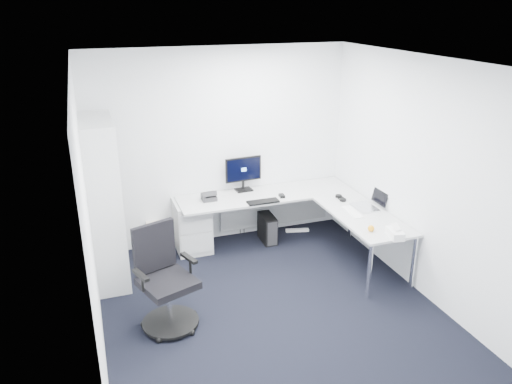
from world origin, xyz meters
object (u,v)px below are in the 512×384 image
object	(u,v)px
bookshelf	(104,202)
task_chair	(168,280)
l_desk	(275,227)
laptop	(365,199)
monitor	(244,174)

from	to	relation	value
bookshelf	task_chair	size ratio (longest dim) A/B	1.81
l_desk	laptop	world-z (taller)	laptop
bookshelf	laptop	distance (m)	3.26
laptop	monitor	bearing A→B (deg)	138.71
task_chair	laptop	xyz separation A→B (m)	(2.69, 0.67, 0.30)
task_chair	laptop	world-z (taller)	task_chair
bookshelf	laptop	size ratio (longest dim) A/B	5.39
task_chair	laptop	distance (m)	2.78
bookshelf	monitor	bearing A→B (deg)	15.34
task_chair	bookshelf	bearing A→B (deg)	92.04
task_chair	laptop	bearing A→B (deg)	-5.98
l_desk	bookshelf	distance (m)	2.27
bookshelf	monitor	world-z (taller)	bookshelf
l_desk	monitor	distance (m)	0.88
task_chair	laptop	size ratio (longest dim) A/B	2.98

